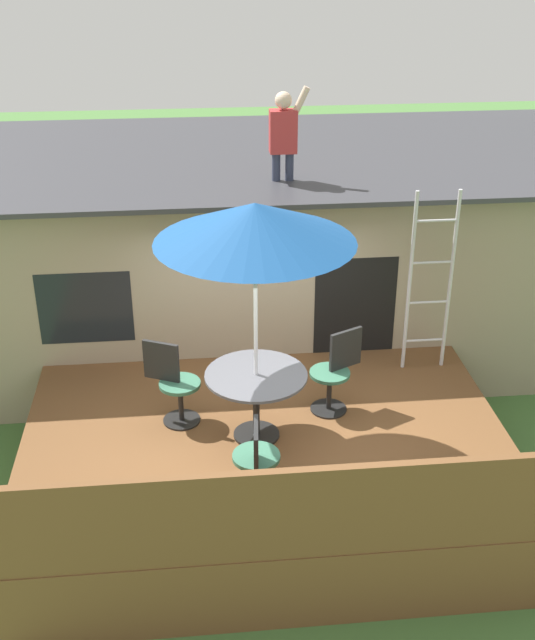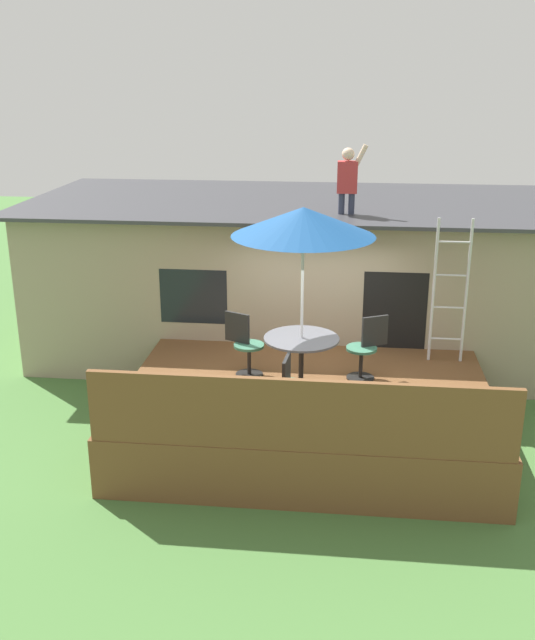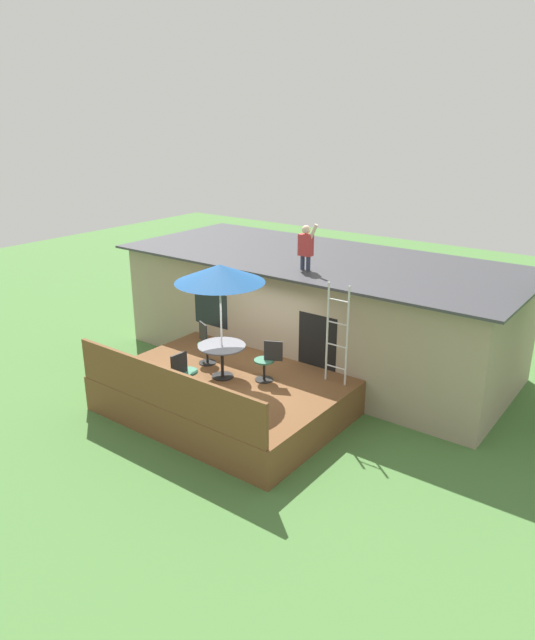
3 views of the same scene
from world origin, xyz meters
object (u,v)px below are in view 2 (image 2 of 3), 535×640
at_px(person_figure, 348,176).
at_px(patio_chair_near, 288,388).
at_px(patio_table, 301,348).
at_px(patio_umbrella, 303,222).
at_px(step_ladder, 450,292).
at_px(patio_chair_left, 245,345).
at_px(patio_chair_right, 366,348).

distance_m(person_figure, patio_chair_near, 4.13).
bearing_deg(person_figure, patio_table, -103.04).
bearing_deg(patio_chair_near, patio_table, -0.00).
bearing_deg(patio_chair_near, person_figure, -5.55).
xyz_separation_m(patio_umbrella, person_figure, (0.56, 2.40, 0.28)).
relative_size(patio_umbrella, person_figure, 2.29).
relative_size(step_ladder, patio_chair_near, 2.39).
relative_size(patio_table, person_figure, 0.94).
bearing_deg(step_ladder, person_figure, 143.87).
bearing_deg(patio_umbrella, patio_chair_near, -95.09).
height_order(patio_table, patio_chair_left, patio_chair_left).
relative_size(patio_table, patio_umbrella, 0.41).
distance_m(patio_table, step_ladder, 2.52).
bearing_deg(patio_umbrella, step_ladder, 30.62).
bearing_deg(patio_chair_near, patio_umbrella, -0.00).
height_order(patio_umbrella, step_ladder, patio_umbrella).
distance_m(patio_umbrella, patio_chair_near, 2.17).
bearing_deg(patio_umbrella, patio_chair_left, 155.20).
relative_size(patio_umbrella, patio_chair_near, 2.76).
xyz_separation_m(patio_table, person_figure, (0.56, 2.40, 2.04)).
bearing_deg(patio_umbrella, person_figure, 76.96).
xyz_separation_m(patio_umbrella, step_ladder, (2.12, 1.26, -1.25)).
bearing_deg(person_figure, patio_chair_left, -124.81).
height_order(patio_chair_left, patio_chair_right, same).
bearing_deg(patio_table, patio_chair_near, -95.09).
relative_size(person_figure, patio_chair_left, 1.21).
bearing_deg(patio_chair_left, patio_umbrella, -0.00).
distance_m(step_ladder, person_figure, 2.47).
relative_size(patio_umbrella, patio_chair_right, 2.76).
xyz_separation_m(step_ladder, patio_chair_near, (-2.22, -2.32, -0.64)).
xyz_separation_m(patio_table, patio_chair_left, (-0.84, 0.39, -0.13)).
height_order(patio_table, patio_umbrella, patio_umbrella).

